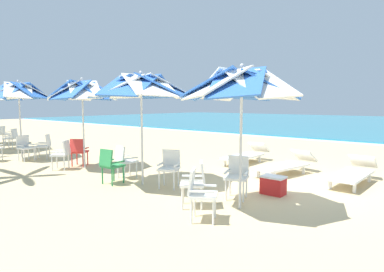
{
  "coord_description": "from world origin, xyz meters",
  "views": [
    {
      "loc": [
        2.98,
        -7.34,
        1.94
      ],
      "look_at": [
        -2.87,
        -0.34,
        1.0
      ],
      "focal_mm": 29.48,
      "sensor_mm": 36.0,
      "label": 1
    }
  ],
  "objects_px": {
    "plastic_chair_3": "(110,164)",
    "cooler_box": "(273,185)",
    "plastic_chair_8": "(25,146)",
    "plastic_chair_11": "(12,137)",
    "beach_umbrella_0": "(242,86)",
    "plastic_chair_6": "(62,153)",
    "plastic_chair_13": "(3,133)",
    "sun_lounger_0": "(353,172)",
    "beach_umbrella_1": "(141,87)",
    "plastic_chair_7": "(79,150)",
    "plastic_chair_5": "(125,160)",
    "plastic_chair_2": "(237,174)",
    "plastic_chair_0": "(196,181)",
    "plastic_chair_4": "(170,166)",
    "sun_lounger_2": "(246,155)",
    "sun_lounger_1": "(286,164)",
    "beach_umbrella_2": "(82,92)",
    "plastic_chair_1": "(199,191)",
    "plastic_chair_9": "(45,145)"
  },
  "relations": [
    {
      "from": "plastic_chair_8",
      "to": "sun_lounger_2",
      "type": "height_order",
      "value": "plastic_chair_8"
    },
    {
      "from": "plastic_chair_2",
      "to": "cooler_box",
      "type": "relative_size",
      "value": 1.73
    },
    {
      "from": "sun_lounger_1",
      "to": "cooler_box",
      "type": "height_order",
      "value": "sun_lounger_1"
    },
    {
      "from": "plastic_chair_8",
      "to": "plastic_chair_11",
      "type": "bearing_deg",
      "value": 165.72
    },
    {
      "from": "plastic_chair_0",
      "to": "plastic_chair_8",
      "type": "xyz_separation_m",
      "value": [
        -7.51,
        0.02,
        0.0
      ]
    },
    {
      "from": "beach_umbrella_1",
      "to": "plastic_chair_5",
      "type": "distance_m",
      "value": 2.0
    },
    {
      "from": "plastic_chair_1",
      "to": "plastic_chair_2",
      "type": "height_order",
      "value": "same"
    },
    {
      "from": "plastic_chair_13",
      "to": "cooler_box",
      "type": "relative_size",
      "value": 1.73
    },
    {
      "from": "plastic_chair_6",
      "to": "sun_lounger_0",
      "type": "distance_m",
      "value": 7.92
    },
    {
      "from": "plastic_chair_8",
      "to": "sun_lounger_2",
      "type": "bearing_deg",
      "value": 36.53
    },
    {
      "from": "beach_umbrella_2",
      "to": "sun_lounger_0",
      "type": "relative_size",
      "value": 1.25
    },
    {
      "from": "beach_umbrella_2",
      "to": "sun_lounger_2",
      "type": "height_order",
      "value": "beach_umbrella_2"
    },
    {
      "from": "beach_umbrella_2",
      "to": "sun_lounger_1",
      "type": "xyz_separation_m",
      "value": [
        5.03,
        3.06,
        -2.01
      ]
    },
    {
      "from": "beach_umbrella_0",
      "to": "plastic_chair_6",
      "type": "height_order",
      "value": "beach_umbrella_0"
    },
    {
      "from": "plastic_chair_7",
      "to": "sun_lounger_2",
      "type": "distance_m",
      "value": 5.33
    },
    {
      "from": "plastic_chair_0",
      "to": "plastic_chair_4",
      "type": "distance_m",
      "value": 1.54
    },
    {
      "from": "beach_umbrella_0",
      "to": "plastic_chair_3",
      "type": "bearing_deg",
      "value": -172.07
    },
    {
      "from": "plastic_chair_8",
      "to": "sun_lounger_0",
      "type": "bearing_deg",
      "value": 21.94
    },
    {
      "from": "plastic_chair_8",
      "to": "sun_lounger_1",
      "type": "relative_size",
      "value": 0.39
    },
    {
      "from": "plastic_chair_1",
      "to": "sun_lounger_1",
      "type": "height_order",
      "value": "plastic_chair_1"
    },
    {
      "from": "plastic_chair_4",
      "to": "plastic_chair_6",
      "type": "xyz_separation_m",
      "value": [
        -3.8,
        -0.6,
        0.0
      ]
    },
    {
      "from": "plastic_chair_7",
      "to": "sun_lounger_0",
      "type": "xyz_separation_m",
      "value": [
        7.1,
        3.1,
        -0.22
      ]
    },
    {
      "from": "plastic_chair_5",
      "to": "sun_lounger_1",
      "type": "bearing_deg",
      "value": 45.79
    },
    {
      "from": "plastic_chair_1",
      "to": "sun_lounger_2",
      "type": "height_order",
      "value": "plastic_chair_1"
    },
    {
      "from": "beach_umbrella_0",
      "to": "plastic_chair_5",
      "type": "bearing_deg",
      "value": 177.86
    },
    {
      "from": "beach_umbrella_0",
      "to": "plastic_chair_1",
      "type": "relative_size",
      "value": 3.06
    },
    {
      "from": "beach_umbrella_1",
      "to": "plastic_chair_4",
      "type": "distance_m",
      "value": 1.96
    },
    {
      "from": "plastic_chair_8",
      "to": "sun_lounger_1",
      "type": "xyz_separation_m",
      "value": [
        7.7,
        3.68,
        -0.22
      ]
    },
    {
      "from": "plastic_chair_0",
      "to": "plastic_chair_5",
      "type": "relative_size",
      "value": 1.0
    },
    {
      "from": "plastic_chair_3",
      "to": "cooler_box",
      "type": "relative_size",
      "value": 1.73
    },
    {
      "from": "plastic_chair_8",
      "to": "beach_umbrella_1",
      "type": "bearing_deg",
      "value": 4.65
    },
    {
      "from": "plastic_chair_7",
      "to": "plastic_chair_5",
      "type": "bearing_deg",
      "value": -2.58
    },
    {
      "from": "beach_umbrella_2",
      "to": "sun_lounger_2",
      "type": "bearing_deg",
      "value": 48.91
    },
    {
      "from": "beach_umbrella_1",
      "to": "plastic_chair_3",
      "type": "relative_size",
      "value": 3.12
    },
    {
      "from": "beach_umbrella_2",
      "to": "sun_lounger_0",
      "type": "distance_m",
      "value": 7.67
    },
    {
      "from": "plastic_chair_3",
      "to": "cooler_box",
      "type": "xyz_separation_m",
      "value": [
        3.39,
        1.73,
        -0.3
      ]
    },
    {
      "from": "plastic_chair_1",
      "to": "plastic_chair_13",
      "type": "bearing_deg",
      "value": 172.31
    },
    {
      "from": "plastic_chair_7",
      "to": "plastic_chair_13",
      "type": "xyz_separation_m",
      "value": [
        -8.06,
        0.67,
        0.0
      ]
    },
    {
      "from": "plastic_chair_0",
      "to": "sun_lounger_1",
      "type": "distance_m",
      "value": 3.71
    },
    {
      "from": "beach_umbrella_0",
      "to": "plastic_chair_3",
      "type": "relative_size",
      "value": 3.06
    },
    {
      "from": "plastic_chair_8",
      "to": "cooler_box",
      "type": "xyz_separation_m",
      "value": [
        8.26,
        1.69,
        -0.3
      ]
    },
    {
      "from": "plastic_chair_2",
      "to": "plastic_chair_11",
      "type": "bearing_deg",
      "value": -179.67
    },
    {
      "from": "plastic_chair_8",
      "to": "plastic_chair_9",
      "type": "xyz_separation_m",
      "value": [
        0.11,
        0.62,
        0.0
      ]
    },
    {
      "from": "beach_umbrella_0",
      "to": "plastic_chair_11",
      "type": "height_order",
      "value": "beach_umbrella_0"
    },
    {
      "from": "plastic_chair_11",
      "to": "plastic_chair_1",
      "type": "bearing_deg",
      "value": -7.01
    },
    {
      "from": "plastic_chair_0",
      "to": "plastic_chair_1",
      "type": "distance_m",
      "value": 0.7
    },
    {
      "from": "sun_lounger_1",
      "to": "plastic_chair_4",
      "type": "bearing_deg",
      "value": -117.4
    },
    {
      "from": "plastic_chair_1",
      "to": "plastic_chair_8",
      "type": "distance_m",
      "value": 8.02
    },
    {
      "from": "plastic_chair_5",
      "to": "beach_umbrella_2",
      "type": "distance_m",
      "value": 2.69
    },
    {
      "from": "plastic_chair_6",
      "to": "plastic_chair_8",
      "type": "distance_m",
      "value": 2.35
    }
  ]
}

